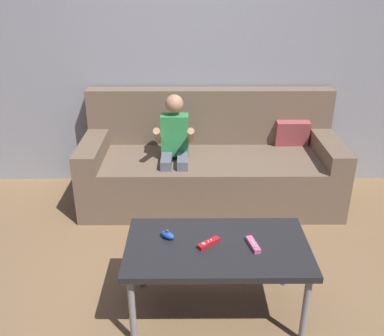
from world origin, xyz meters
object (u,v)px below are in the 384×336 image
at_px(person_seated_on_couch, 175,147).
at_px(coffee_table, 217,251).
at_px(nunchuk_blue, 167,235).
at_px(couch, 211,165).
at_px(game_remote_pink_near_edge, 253,245).
at_px(game_remote_red_far_corner, 209,243).

height_order(person_seated_on_couch, coffee_table, person_seated_on_couch).
bearing_deg(nunchuk_blue, person_seated_on_couch, 89.74).
height_order(couch, nunchuk_blue, couch).
distance_m(game_remote_pink_near_edge, game_remote_red_far_corner, 0.24).
relative_size(game_remote_pink_near_edge, game_remote_red_far_corner, 1.11).
bearing_deg(game_remote_pink_near_edge, couch, 96.59).
bearing_deg(game_remote_pink_near_edge, coffee_table, 175.96).
distance_m(game_remote_pink_near_edge, nunchuk_blue, 0.47).
distance_m(coffee_table, game_remote_red_far_corner, 0.07).
bearing_deg(couch, person_seated_on_couch, -148.36).
distance_m(person_seated_on_couch, game_remote_red_far_corner, 1.22).
distance_m(coffee_table, nunchuk_blue, 0.29).
bearing_deg(game_remote_pink_near_edge, nunchuk_blue, 170.04).
bearing_deg(person_seated_on_couch, nunchuk_blue, -90.26).
height_order(coffee_table, nunchuk_blue, nunchuk_blue).
bearing_deg(game_remote_red_far_corner, person_seated_on_couch, 100.43).
xyz_separation_m(game_remote_pink_near_edge, game_remote_red_far_corner, (-0.24, 0.01, 0.00)).
xyz_separation_m(person_seated_on_couch, coffee_table, (0.27, -1.19, -0.13)).
height_order(couch, coffee_table, couch).
height_order(coffee_table, game_remote_pink_near_edge, game_remote_pink_near_edge).
bearing_deg(person_seated_on_couch, game_remote_pink_near_edge, -69.22).
distance_m(person_seated_on_couch, coffee_table, 1.23).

